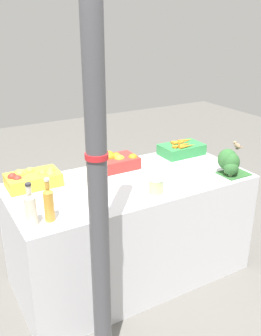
{
  "coord_description": "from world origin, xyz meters",
  "views": [
    {
      "loc": [
        -1.27,
        -2.21,
        1.98
      ],
      "look_at": [
        0.0,
        0.0,
        0.94
      ],
      "focal_mm": 40.0,
      "sensor_mm": 36.0,
      "label": 1
    }
  ],
  "objects_px": {
    "support_pole": "(97,164)",
    "apple_crate": "(32,178)",
    "pickle_jar": "(156,185)",
    "juice_bottle_amber": "(49,203)",
    "orange_crate": "(114,162)",
    "juice_bottle_cloudy": "(31,208)",
    "carrot_crate": "(182,149)",
    "sparrow_bird": "(237,145)",
    "broccoli_pile": "(229,162)"
  },
  "relations": [
    {
      "from": "juice_bottle_cloudy",
      "to": "carrot_crate",
      "type": "bearing_deg",
      "value": 19.77
    },
    {
      "from": "support_pole",
      "to": "sparrow_bird",
      "type": "bearing_deg",
      "value": 15.5
    },
    {
      "from": "apple_crate",
      "to": "sparrow_bird",
      "type": "xyz_separation_m",
      "value": [
        1.43,
        -0.55,
        0.17
      ]
    },
    {
      "from": "apple_crate",
      "to": "juice_bottle_amber",
      "type": "relative_size",
      "value": 1.38
    },
    {
      "from": "carrot_crate",
      "to": "orange_crate",
      "type": "bearing_deg",
      "value": 179.9
    },
    {
      "from": "carrot_crate",
      "to": "sparrow_bird",
      "type": "xyz_separation_m",
      "value": [
        0.1,
        -0.55,
        0.18
      ]
    },
    {
      "from": "pickle_jar",
      "to": "sparrow_bird",
      "type": "distance_m",
      "value": 0.74
    },
    {
      "from": "orange_crate",
      "to": "juice_bottle_amber",
      "type": "bearing_deg",
      "value": -142.95
    },
    {
      "from": "orange_crate",
      "to": "juice_bottle_amber",
      "type": "height_order",
      "value": "juice_bottle_amber"
    },
    {
      "from": "carrot_crate",
      "to": "support_pole",
      "type": "bearing_deg",
      "value": -143.41
    },
    {
      "from": "support_pole",
      "to": "broccoli_pile",
      "type": "height_order",
      "value": "support_pole"
    },
    {
      "from": "juice_bottle_amber",
      "to": "broccoli_pile",
      "type": "bearing_deg",
      "value": -0.41
    },
    {
      "from": "juice_bottle_amber",
      "to": "sparrow_bird",
      "type": "xyz_separation_m",
      "value": [
        1.48,
        -0.01,
        0.11
      ]
    },
    {
      "from": "support_pole",
      "to": "apple_crate",
      "type": "bearing_deg",
      "value": 95.71
    },
    {
      "from": "orange_crate",
      "to": "support_pole",
      "type": "bearing_deg",
      "value": -121.59
    },
    {
      "from": "apple_crate",
      "to": "juice_bottle_amber",
      "type": "xyz_separation_m",
      "value": [
        -0.05,
        -0.54,
        0.06
      ]
    },
    {
      "from": "pickle_jar",
      "to": "apple_crate",
      "type": "bearing_deg",
      "value": 142.75
    },
    {
      "from": "support_pole",
      "to": "juice_bottle_amber",
      "type": "bearing_deg",
      "value": 110.87
    },
    {
      "from": "support_pole",
      "to": "juice_bottle_cloudy",
      "type": "xyz_separation_m",
      "value": [
        -0.25,
        0.38,
        -0.35
      ]
    },
    {
      "from": "apple_crate",
      "to": "carrot_crate",
      "type": "relative_size",
      "value": 1.0
    },
    {
      "from": "apple_crate",
      "to": "pickle_jar",
      "type": "relative_size",
      "value": 3.45
    },
    {
      "from": "support_pole",
      "to": "apple_crate",
      "type": "distance_m",
      "value": 1.01
    },
    {
      "from": "carrot_crate",
      "to": "juice_bottle_cloudy",
      "type": "bearing_deg",
      "value": -160.23
    },
    {
      "from": "juice_bottle_cloudy",
      "to": "sparrow_bird",
      "type": "xyz_separation_m",
      "value": [
        1.59,
        -0.01,
        0.12
      ]
    },
    {
      "from": "orange_crate",
      "to": "sparrow_bird",
      "type": "xyz_separation_m",
      "value": [
        0.77,
        -0.55,
        0.17
      ]
    },
    {
      "from": "broccoli_pile",
      "to": "pickle_jar",
      "type": "bearing_deg",
      "value": 178.89
    },
    {
      "from": "broccoli_pile",
      "to": "juice_bottle_amber",
      "type": "relative_size",
      "value": 0.84
    },
    {
      "from": "orange_crate",
      "to": "juice_bottle_amber",
      "type": "distance_m",
      "value": 0.89
    },
    {
      "from": "carrot_crate",
      "to": "juice_bottle_amber",
      "type": "xyz_separation_m",
      "value": [
        -1.38,
        -0.54,
        0.06
      ]
    },
    {
      "from": "apple_crate",
      "to": "carrot_crate",
      "type": "height_order",
      "value": "apple_crate"
    },
    {
      "from": "carrot_crate",
      "to": "juice_bottle_amber",
      "type": "height_order",
      "value": "juice_bottle_amber"
    },
    {
      "from": "broccoli_pile",
      "to": "sparrow_bird",
      "type": "distance_m",
      "value": 0.14
    },
    {
      "from": "juice_bottle_amber",
      "to": "apple_crate",
      "type": "bearing_deg",
      "value": 84.32
    },
    {
      "from": "support_pole",
      "to": "pickle_jar",
      "type": "bearing_deg",
      "value": 32.1
    },
    {
      "from": "broccoli_pile",
      "to": "sparrow_bird",
      "type": "bearing_deg",
      "value": -1.61
    },
    {
      "from": "support_pole",
      "to": "juice_bottle_cloudy",
      "type": "bearing_deg",
      "value": 123.59
    },
    {
      "from": "apple_crate",
      "to": "orange_crate",
      "type": "distance_m",
      "value": 0.66
    },
    {
      "from": "carrot_crate",
      "to": "broccoli_pile",
      "type": "distance_m",
      "value": 0.55
    },
    {
      "from": "orange_crate",
      "to": "pickle_jar",
      "type": "height_order",
      "value": "orange_crate"
    },
    {
      "from": "support_pole",
      "to": "carrot_crate",
      "type": "xyz_separation_m",
      "value": [
        1.24,
        0.92,
        -0.41
      ]
    },
    {
      "from": "support_pole",
      "to": "carrot_crate",
      "type": "relative_size",
      "value": 6.93
    },
    {
      "from": "support_pole",
      "to": "juice_bottle_amber",
      "type": "height_order",
      "value": "support_pole"
    },
    {
      "from": "carrot_crate",
      "to": "pickle_jar",
      "type": "relative_size",
      "value": 3.45
    },
    {
      "from": "juice_bottle_cloudy",
      "to": "sparrow_bird",
      "type": "height_order",
      "value": "juice_bottle_cloudy"
    },
    {
      "from": "carrot_crate",
      "to": "juice_bottle_amber",
      "type": "distance_m",
      "value": 1.48
    },
    {
      "from": "juice_bottle_amber",
      "to": "pickle_jar",
      "type": "height_order",
      "value": "juice_bottle_amber"
    },
    {
      "from": "broccoli_pile",
      "to": "juice_bottle_amber",
      "type": "xyz_separation_m",
      "value": [
        -1.42,
        0.01,
        0.01
      ]
    },
    {
      "from": "juice_bottle_cloudy",
      "to": "pickle_jar",
      "type": "distance_m",
      "value": 0.87
    },
    {
      "from": "broccoli_pile",
      "to": "sparrow_bird",
      "type": "relative_size",
      "value": 1.71
    },
    {
      "from": "juice_bottle_amber",
      "to": "sparrow_bird",
      "type": "relative_size",
      "value": 2.04
    }
  ]
}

